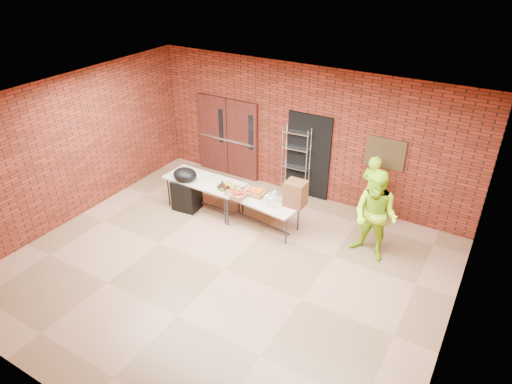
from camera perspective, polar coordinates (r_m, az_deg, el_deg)
room at (r=8.08m, az=-4.31°, el=-0.74°), size 8.08×7.08×3.28m
double_doors at (r=11.98m, az=-3.54°, el=6.84°), size 1.78×0.12×2.10m
dark_doorway at (r=10.97m, az=6.56°, el=4.46°), size 1.10×0.06×2.10m
bronze_plaque at (r=10.24m, az=15.88°, el=4.66°), size 0.85×0.04×0.70m
wire_rack at (r=11.02m, az=5.00°, el=3.80°), size 0.68×0.27×1.80m
table_left at (r=10.51m, az=-6.49°, el=1.19°), size 1.89×0.81×0.77m
table_right at (r=9.81m, az=0.65°, el=-1.22°), size 1.79×0.92×0.71m
basket_bananas at (r=10.06m, az=-3.09°, el=0.33°), size 0.40×0.31×0.12m
basket_oranges at (r=9.92m, az=-0.07°, el=-0.07°), size 0.41×0.32×0.13m
basket_apples at (r=9.86m, az=-2.49°, el=-0.31°), size 0.43×0.33×0.13m
muffin_tray at (r=10.10m, az=-3.72°, el=0.81°), size 0.43×0.43×0.11m
napkin_box at (r=10.64m, az=-7.60°, el=2.04°), size 0.16×0.11×0.05m
coffee_dispenser at (r=9.48m, az=4.97°, el=-0.20°), size 0.42×0.37×0.55m
cup_stack_front at (r=9.49m, az=1.35°, el=-1.08°), size 0.08×0.08×0.25m
cup_stack_mid at (r=9.43m, az=1.88°, el=-1.35°), size 0.08×0.08×0.24m
cup_stack_back at (r=9.66m, az=2.32°, el=-0.55°), size 0.08×0.08×0.24m
covered_grill at (r=10.68m, az=-8.72°, el=0.40°), size 0.62×0.54×1.05m
volunteer_woman at (r=10.22m, az=14.29°, el=0.20°), size 0.69×0.58×1.62m
volunteer_man at (r=9.07m, az=14.67°, el=-2.91°), size 1.04×0.89×1.88m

